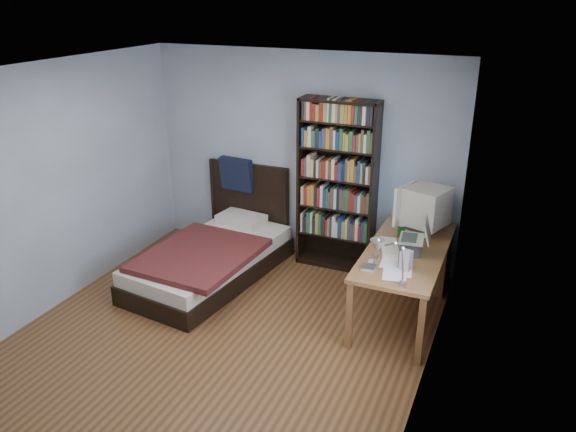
# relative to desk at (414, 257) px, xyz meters

# --- Properties ---
(room) EXTENTS (4.20, 4.24, 2.50)m
(room) POSITION_rel_desk_xyz_m (-1.48, -1.66, 0.83)
(room) COLOR #513217
(room) RESTS_ON ground
(desk) EXTENTS (0.75, 1.72, 0.73)m
(desk) POSITION_rel_desk_xyz_m (0.00, 0.00, 0.00)
(desk) COLOR brown
(desk) RESTS_ON floor
(crt_monitor) EXTENTS (0.56, 0.52, 0.50)m
(crt_monitor) POSITION_rel_desk_xyz_m (0.05, 0.00, 0.59)
(crt_monitor) COLOR #C0B49F
(crt_monitor) RESTS_ON desk
(laptop) EXTENTS (0.33, 0.33, 0.37)m
(laptop) POSITION_rel_desk_xyz_m (0.07, -0.56, 0.41)
(laptop) COLOR #2D2D30
(laptop) RESTS_ON desk
(desk_lamp) EXTENTS (0.23, 0.51, 0.60)m
(desk_lamp) POSITION_rel_desk_xyz_m (0.01, -1.62, 0.80)
(desk_lamp) COLOR #99999E
(desk_lamp) RESTS_ON desk
(keyboard) EXTENTS (0.29, 0.45, 0.04)m
(keyboard) POSITION_rel_desk_xyz_m (-0.16, -0.55, 0.32)
(keyboard) COLOR beige
(keyboard) RESTS_ON desk
(speaker) EXTENTS (0.11, 0.11, 0.19)m
(speaker) POSITION_rel_desk_xyz_m (0.08, -0.94, 0.40)
(speaker) COLOR gray
(speaker) RESTS_ON desk
(soda_can) EXTENTS (0.07, 0.07, 0.13)m
(soda_can) POSITION_rel_desk_xyz_m (-0.12, -0.23, 0.38)
(soda_can) COLOR #073707
(soda_can) RESTS_ON desk
(mouse) EXTENTS (0.06, 0.11, 0.04)m
(mouse) POSITION_rel_desk_xyz_m (-0.01, -0.24, 0.33)
(mouse) COLOR silver
(mouse) RESTS_ON desk
(phone_silver) EXTENTS (0.05, 0.09, 0.02)m
(phone_silver) POSITION_rel_desk_xyz_m (-0.24, -0.78, 0.32)
(phone_silver) COLOR #B7B7BC
(phone_silver) RESTS_ON desk
(phone_grey) EXTENTS (0.06, 0.09, 0.02)m
(phone_grey) POSITION_rel_desk_xyz_m (-0.25, -0.93, 0.32)
(phone_grey) COLOR gray
(phone_grey) RESTS_ON desk
(external_drive) EXTENTS (0.13, 0.13, 0.03)m
(external_drive) POSITION_rel_desk_xyz_m (-0.23, -1.05, 0.32)
(external_drive) COLOR gray
(external_drive) RESTS_ON desk
(bookshelf) EXTENTS (0.90, 0.30, 2.01)m
(bookshelf) POSITION_rel_desk_xyz_m (-1.00, 0.28, 0.59)
(bookshelf) COLOR black
(bookshelf) RESTS_ON floor
(bed) EXTENTS (1.29, 2.18, 1.16)m
(bed) POSITION_rel_desk_xyz_m (-2.21, -0.53, -0.17)
(bed) COLOR black
(bed) RESTS_ON floor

